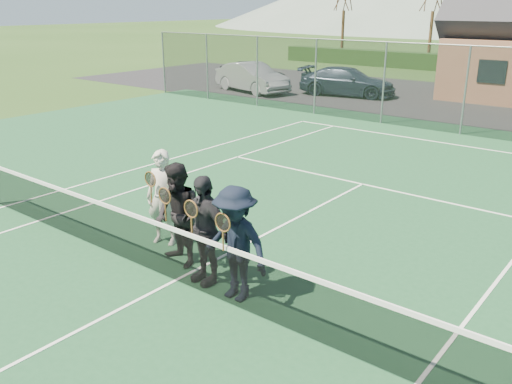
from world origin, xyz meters
TOP-DOWN VIEW (x-y plane):
  - ground at (0.00, 20.00)m, footprint 220.00×220.00m
  - court_surface at (0.00, 0.00)m, footprint 30.00×30.00m
  - tarmac_carpark at (-4.00, 20.00)m, footprint 40.00×12.00m
  - car_a at (-13.45, 18.66)m, footprint 3.98×1.62m
  - car_b at (-11.78, 16.57)m, footprint 4.72×2.56m
  - car_c at (-7.34, 18.56)m, footprint 5.01×2.82m
  - court_markings at (0.00, 0.00)m, footprint 11.03×23.83m
  - tennis_net at (0.00, 0.00)m, footprint 11.68×0.08m
  - perimeter_fence at (0.00, 13.50)m, footprint 30.07×0.07m
  - player_a at (-1.24, 0.92)m, footprint 0.76×0.62m
  - player_b at (-0.38, 0.48)m, footprint 1.02×0.88m
  - player_c at (0.38, 0.31)m, footprint 1.10×0.56m
  - player_d at (1.11, 0.21)m, footprint 1.17×0.67m

SIDE VIEW (x-z plane):
  - ground at x=0.00m, z-range 0.00..0.00m
  - tarmac_carpark at x=-4.00m, z-range 0.00..0.01m
  - court_surface at x=0.00m, z-range 0.00..0.02m
  - court_markings at x=0.00m, z-range 0.02..0.03m
  - tennis_net at x=0.00m, z-range -0.01..1.09m
  - car_a at x=-13.45m, z-range 0.00..1.35m
  - car_c at x=-7.34m, z-range 0.00..1.37m
  - car_b at x=-11.78m, z-range 0.00..1.48m
  - player_d at x=1.11m, z-range 0.02..1.82m
  - player_b at x=-0.38m, z-range 0.02..1.82m
  - player_c at x=0.38m, z-range 0.02..1.82m
  - player_a at x=-1.24m, z-range 0.02..1.82m
  - perimeter_fence at x=0.00m, z-range 0.01..3.03m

